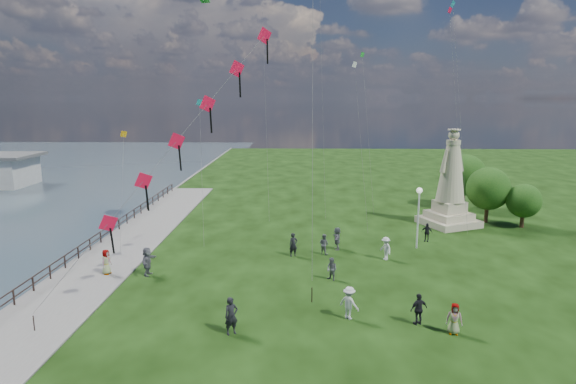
{
  "coord_description": "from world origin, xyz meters",
  "views": [
    {
      "loc": [
        -0.23,
        -23.01,
        11.53
      ],
      "look_at": [
        -1.0,
        8.0,
        5.5
      ],
      "focal_mm": 30.0,
      "sensor_mm": 36.0,
      "label": 1
    }
  ],
  "objects_px": {
    "lamppost": "(419,205)",
    "person_7": "(324,244)",
    "person_6": "(293,245)",
    "person_1": "(332,269)",
    "person_3": "(419,309)",
    "person_2": "(349,303)",
    "person_8": "(386,248)",
    "person_4": "(454,319)",
    "person_11": "(337,238)",
    "statue": "(450,190)",
    "person_0": "(231,316)",
    "person_5": "(147,261)",
    "person_10": "(106,263)",
    "person_9": "(427,232)"
  },
  "relations": [
    {
      "from": "lamppost",
      "to": "person_9",
      "type": "relative_size",
      "value": 3.16
    },
    {
      "from": "statue",
      "to": "person_0",
      "type": "bearing_deg",
      "value": -152.4
    },
    {
      "from": "person_2",
      "to": "person_4",
      "type": "relative_size",
      "value": 1.11
    },
    {
      "from": "person_7",
      "to": "person_8",
      "type": "xyz_separation_m",
      "value": [
        4.42,
        -1.17,
        0.07
      ]
    },
    {
      "from": "person_0",
      "to": "person_8",
      "type": "bearing_deg",
      "value": 20.07
    },
    {
      "from": "person_8",
      "to": "person_11",
      "type": "distance_m",
      "value": 4.1
    },
    {
      "from": "person_10",
      "to": "person_4",
      "type": "bearing_deg",
      "value": -96.53
    },
    {
      "from": "person_2",
      "to": "person_11",
      "type": "bearing_deg",
      "value": -52.91
    },
    {
      "from": "person_1",
      "to": "person_11",
      "type": "relative_size",
      "value": 0.85
    },
    {
      "from": "person_6",
      "to": "person_8",
      "type": "distance_m",
      "value": 6.74
    },
    {
      "from": "person_2",
      "to": "person_3",
      "type": "distance_m",
      "value": 3.59
    },
    {
      "from": "person_3",
      "to": "person_4",
      "type": "relative_size",
      "value": 1.06
    },
    {
      "from": "person_5",
      "to": "person_7",
      "type": "xyz_separation_m",
      "value": [
        11.9,
        4.71,
        -0.18
      ]
    },
    {
      "from": "person_8",
      "to": "person_11",
      "type": "bearing_deg",
      "value": -151.66
    },
    {
      "from": "person_2",
      "to": "person_11",
      "type": "height_order",
      "value": "person_2"
    },
    {
      "from": "statue",
      "to": "person_5",
      "type": "distance_m",
      "value": 27.55
    },
    {
      "from": "person_0",
      "to": "person_7",
      "type": "xyz_separation_m",
      "value": [
        5.2,
        12.68,
        -0.18
      ]
    },
    {
      "from": "person_2",
      "to": "person_3",
      "type": "height_order",
      "value": "person_2"
    },
    {
      "from": "lamppost",
      "to": "person_8",
      "type": "bearing_deg",
      "value": -136.1
    },
    {
      "from": "person_6",
      "to": "person_9",
      "type": "distance_m",
      "value": 11.64
    },
    {
      "from": "person_1",
      "to": "person_3",
      "type": "xyz_separation_m",
      "value": [
        4.1,
        -6.09,
        0.1
      ]
    },
    {
      "from": "person_11",
      "to": "person_8",
      "type": "bearing_deg",
      "value": 54.21
    },
    {
      "from": "person_5",
      "to": "person_9",
      "type": "relative_size",
      "value": 1.26
    },
    {
      "from": "lamppost",
      "to": "person_8",
      "type": "height_order",
      "value": "lamppost"
    },
    {
      "from": "person_6",
      "to": "person_7",
      "type": "distance_m",
      "value": 2.36
    },
    {
      "from": "person_2",
      "to": "person_8",
      "type": "height_order",
      "value": "person_2"
    },
    {
      "from": "person_7",
      "to": "person_11",
      "type": "height_order",
      "value": "person_11"
    },
    {
      "from": "person_2",
      "to": "person_4",
      "type": "distance_m",
      "value": 5.29
    },
    {
      "from": "person_0",
      "to": "person_4",
      "type": "bearing_deg",
      "value": -28.56
    },
    {
      "from": "person_4",
      "to": "person_11",
      "type": "relative_size",
      "value": 0.91
    },
    {
      "from": "statue",
      "to": "person_9",
      "type": "height_order",
      "value": "statue"
    },
    {
      "from": "person_1",
      "to": "person_9",
      "type": "height_order",
      "value": "person_9"
    },
    {
      "from": "person_4",
      "to": "person_10",
      "type": "relative_size",
      "value": 0.96
    },
    {
      "from": "person_6",
      "to": "person_10",
      "type": "xyz_separation_m",
      "value": [
        -12.32,
        -4.26,
        -0.05
      ]
    },
    {
      "from": "statue",
      "to": "person_10",
      "type": "height_order",
      "value": "statue"
    },
    {
      "from": "person_1",
      "to": "person_5",
      "type": "bearing_deg",
      "value": -139.97
    },
    {
      "from": "statue",
      "to": "person_10",
      "type": "distance_m",
      "value": 29.99
    },
    {
      "from": "person_1",
      "to": "person_3",
      "type": "bearing_deg",
      "value": -13.11
    },
    {
      "from": "person_8",
      "to": "person_11",
      "type": "height_order",
      "value": "person_11"
    },
    {
      "from": "person_8",
      "to": "person_7",
      "type": "bearing_deg",
      "value": -131.0
    },
    {
      "from": "person_1",
      "to": "person_2",
      "type": "height_order",
      "value": "person_2"
    },
    {
      "from": "person_4",
      "to": "person_11",
      "type": "distance_m",
      "value": 14.43
    },
    {
      "from": "person_10",
      "to": "statue",
      "type": "bearing_deg",
      "value": -49.05
    },
    {
      "from": "person_2",
      "to": "person_8",
      "type": "distance_m",
      "value": 10.33
    },
    {
      "from": "person_3",
      "to": "person_2",
      "type": "bearing_deg",
      "value": -31.29
    },
    {
      "from": "person_8",
      "to": "person_9",
      "type": "relative_size",
      "value": 1.11
    },
    {
      "from": "lamppost",
      "to": "person_7",
      "type": "xyz_separation_m",
      "value": [
        -7.36,
        -1.65,
        -2.71
      ]
    },
    {
      "from": "person_0",
      "to": "person_3",
      "type": "xyz_separation_m",
      "value": [
        9.55,
        1.26,
        -0.11
      ]
    },
    {
      "from": "person_3",
      "to": "person_5",
      "type": "xyz_separation_m",
      "value": [
        -16.24,
        6.71,
        0.11
      ]
    },
    {
      "from": "lamppost",
      "to": "person_7",
      "type": "distance_m",
      "value": 8.01
    }
  ]
}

